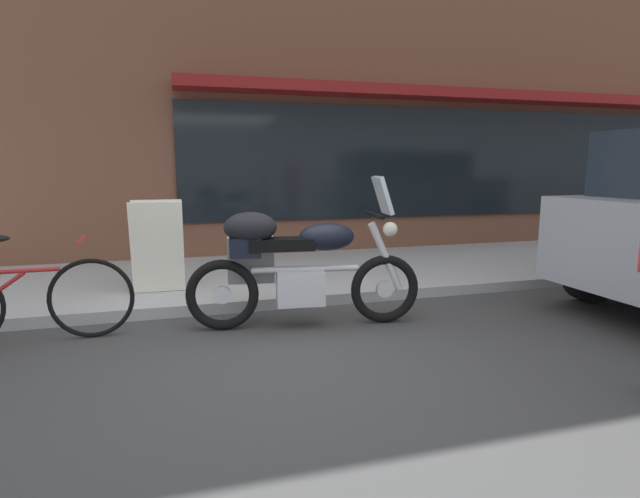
% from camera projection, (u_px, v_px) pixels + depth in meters
% --- Properties ---
extents(ground_plane, '(80.00, 80.00, 0.00)m').
position_uv_depth(ground_plane, '(291.00, 350.00, 4.12)').
color(ground_plane, '#3C3C3C').
extents(storefront_building, '(21.06, 0.90, 6.77)m').
position_uv_depth(storefront_building, '(585.00, 67.00, 9.22)').
color(storefront_building, brown).
rests_on(storefront_building, ground_plane).
extents(touring_motorcycle, '(2.19, 0.84, 1.41)m').
position_uv_depth(touring_motorcycle, '(291.00, 263.00, 4.65)').
color(touring_motorcycle, black).
rests_on(touring_motorcycle, ground_plane).
extents(parked_bicycle, '(1.72, 0.48, 0.94)m').
position_uv_depth(parked_bicycle, '(25.00, 300.00, 4.21)').
color(parked_bicycle, black).
rests_on(parked_bicycle, ground_plane).
extents(sandwich_board_sign, '(0.55, 0.43, 1.00)m').
position_uv_depth(sandwich_board_sign, '(158.00, 246.00, 5.48)').
color(sandwich_board_sign, silver).
rests_on(sandwich_board_sign, sidewalk_curb).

